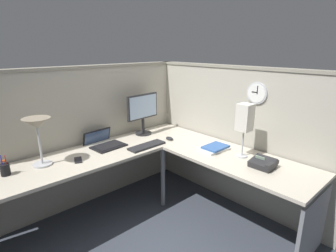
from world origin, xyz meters
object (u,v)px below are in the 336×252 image
at_px(pen_cup, 5,169).
at_px(office_phone, 264,164).
at_px(monitor, 143,111).
at_px(keyboard, 147,146).
at_px(desk_lamp_paper, 245,119).
at_px(laptop, 103,143).
at_px(desk_lamp_dome, 37,127).
at_px(cell_phone, 78,160).
at_px(wall_clock, 257,93).
at_px(book_stack, 214,148).
at_px(computer_mouse, 169,138).

xyz_separation_m(pen_cup, office_phone, (1.74, -1.40, -0.02)).
height_order(monitor, pen_cup, monitor).
bearing_deg(keyboard, desk_lamp_paper, -60.07).
bearing_deg(pen_cup, laptop, 5.11).
bearing_deg(pen_cup, desk_lamp_paper, -31.90).
xyz_separation_m(desk_lamp_dome, cell_phone, (0.28, -0.13, -0.36)).
height_order(laptop, pen_cup, pen_cup).
relative_size(monitor, office_phone, 2.40).
height_order(keyboard, desk_lamp_paper, desk_lamp_paper).
bearing_deg(desk_lamp_paper, monitor, 102.75).
distance_m(office_phone, desk_lamp_paper, 0.45).
bearing_deg(wall_clock, cell_phone, 147.68).
relative_size(pen_cup, book_stack, 0.59).
xyz_separation_m(computer_mouse, book_stack, (0.13, -0.56, 0.00)).
distance_m(keyboard, wall_clock, 1.27).
relative_size(monitor, wall_clock, 2.27).
distance_m(office_phone, wall_clock, 0.73).
relative_size(monitor, keyboard, 1.16).
bearing_deg(computer_mouse, cell_phone, 171.37).
relative_size(monitor, cell_phone, 3.47).
relative_size(laptop, office_phone, 1.95).
distance_m(laptop, office_phone, 1.67).
bearing_deg(desk_lamp_dome, laptop, 7.22).
bearing_deg(desk_lamp_dome, cell_phone, -24.12).
bearing_deg(laptop, computer_mouse, -29.69).
xyz_separation_m(keyboard, pen_cup, (-1.29, 0.28, 0.04)).
relative_size(monitor, laptop, 1.23).
height_order(book_stack, wall_clock, wall_clock).
distance_m(cell_phone, desk_lamp_paper, 1.63).
xyz_separation_m(desk_lamp_dome, pen_cup, (-0.30, -0.00, -0.31)).
bearing_deg(keyboard, monitor, 55.30).
height_order(desk_lamp_dome, desk_lamp_paper, desk_lamp_paper).
relative_size(keyboard, book_stack, 1.41).
bearing_deg(office_phone, pen_cup, 141.09).
relative_size(pen_cup, office_phone, 0.86).
xyz_separation_m(computer_mouse, pen_cup, (-1.63, 0.28, 0.04)).
bearing_deg(desk_lamp_paper, computer_mouse, 102.51).
height_order(monitor, computer_mouse, monitor).
xyz_separation_m(monitor, pen_cup, (-1.54, -0.10, -0.24)).
distance_m(desk_lamp_dome, office_phone, 2.03).
height_order(monitor, keyboard, monitor).
relative_size(cell_phone, desk_lamp_paper, 0.27).
bearing_deg(office_phone, book_stack, 88.09).
relative_size(pen_cup, desk_lamp_paper, 0.34).
bearing_deg(book_stack, desk_lamp_paper, -78.38).
distance_m(computer_mouse, wall_clock, 1.09).
height_order(office_phone, desk_lamp_paper, desk_lamp_paper).
distance_m(desk_lamp_paper, wall_clock, 0.35).
bearing_deg(office_phone, computer_mouse, 95.59).
relative_size(computer_mouse, office_phone, 0.50).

